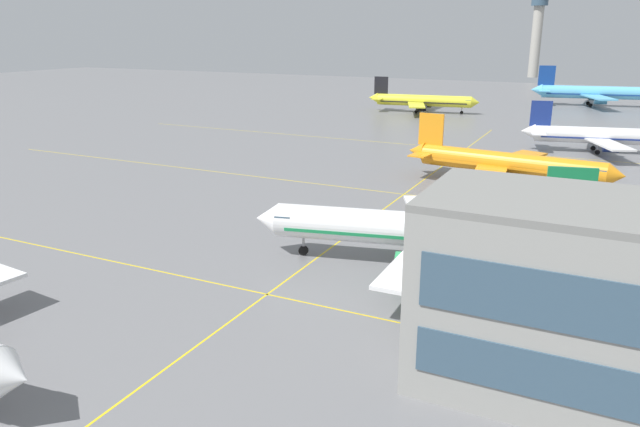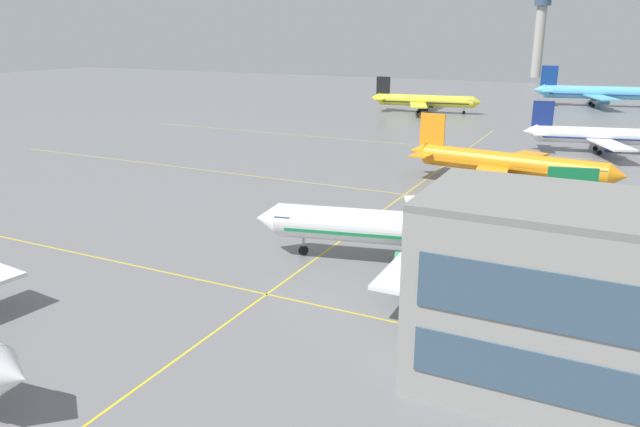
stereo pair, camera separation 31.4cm
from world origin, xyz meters
name	(u,v)px [view 2 (the right image)]	position (x,y,z in m)	size (l,w,h in m)	color
airliner_second_row	(423,231)	(10.95, 52.30, 3.88)	(36.25, 30.81, 11.36)	white
airliner_third_row	(508,164)	(12.83, 91.47, 3.64)	(34.28, 29.38, 10.65)	orange
airliner_far_left_stand	(606,136)	(25.88, 128.06, 3.48)	(32.57, 27.67, 10.20)	white
airliner_far_right_stand	(424,101)	(-25.72, 172.79, 3.55)	(33.48, 28.65, 10.41)	yellow
airliner_distant_taxiway	(599,93)	(20.65, 213.47, 4.37)	(41.05, 34.92, 12.81)	#5BB7E5
taxiway_markings	(352,233)	(0.00, 58.89, 0.00)	(165.13, 178.60, 0.01)	yellow
control_tower	(540,31)	(-15.07, 337.97, 23.63)	(8.82, 8.82, 41.03)	#ADA89E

